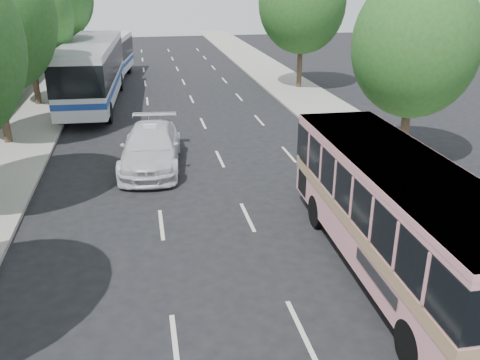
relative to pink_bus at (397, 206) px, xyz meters
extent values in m
plane|color=black|center=(-4.11, 0.13, -2.02)|extent=(120.00, 120.00, 0.00)
cube|color=#9E998E|center=(-12.61, 20.13, -1.94)|extent=(4.00, 90.00, 0.15)
cube|color=#9E998E|center=(4.39, 20.13, -1.96)|extent=(4.00, 90.00, 0.12)
cube|color=#9E998E|center=(-14.41, 20.13, -1.12)|extent=(0.30, 90.00, 1.50)
cylinder|color=#38281E|center=(-12.81, 14.13, -0.12)|extent=(0.36, 0.36, 3.80)
cylinder|color=#38281E|center=(-12.71, 22.13, -0.27)|extent=(0.36, 0.36, 3.50)
ellipsoid|color=#254C1B|center=(-12.71, 22.13, 3.41)|extent=(5.52, 5.52, 6.35)
cylinder|color=#38281E|center=(-12.61, 30.13, -0.02)|extent=(0.36, 0.36, 3.99)
cylinder|color=#38281E|center=(-12.81, 38.13, -0.15)|extent=(0.36, 0.36, 3.72)
cylinder|color=#38281E|center=(4.59, 8.13, -0.40)|extent=(0.36, 0.36, 3.23)
ellipsoid|color=#254C1B|center=(4.59, 8.13, 3.00)|extent=(5.10, 5.10, 5.87)
sphere|color=#254C1B|center=(4.99, 7.83, 4.02)|extent=(3.32, 3.31, 3.31)
cylinder|color=#38281E|center=(4.89, 24.13, -0.12)|extent=(0.36, 0.36, 3.80)
ellipsoid|color=#254C1B|center=(4.89, 24.13, 3.88)|extent=(6.00, 6.00, 6.90)
cube|color=pink|center=(0.00, 0.00, -0.13)|extent=(2.82, 10.19, 2.71)
cube|color=#9E7A59|center=(0.00, 0.00, -0.45)|extent=(2.86, 10.21, 0.35)
cube|color=black|center=(0.00, 0.00, 0.36)|extent=(2.87, 10.22, 1.11)
cube|color=pink|center=(0.00, 0.00, 1.14)|extent=(2.84, 10.21, 0.16)
cylinder|color=black|center=(-1.03, 3.07, -1.49)|extent=(0.33, 1.06, 1.05)
cylinder|color=black|center=(1.20, 3.01, -1.49)|extent=(0.33, 1.06, 1.05)
cylinder|color=black|center=(-1.21, -3.41, -1.49)|extent=(0.33, 1.06, 1.05)
imported|color=#EC1469|center=(-6.11, 9.78, -1.18)|extent=(2.04, 4.96, 1.68)
imported|color=silver|center=(-6.11, 9.74, -1.16)|extent=(3.01, 6.12, 1.71)
cube|color=silver|center=(-9.22, 21.76, 0.24)|extent=(3.40, 13.15, 3.31)
cube|color=black|center=(-9.22, 21.76, 0.64)|extent=(3.45, 13.18, 1.63)
cube|color=navy|center=(-9.22, 21.76, -0.60)|extent=(3.44, 13.17, 0.33)
cube|color=silver|center=(-9.22, 21.76, 1.82)|extent=(3.42, 13.17, 0.15)
cylinder|color=black|center=(-10.25, 25.94, -1.42)|extent=(0.41, 1.21, 1.19)
cylinder|color=black|center=(-7.79, 25.82, -1.42)|extent=(0.41, 1.21, 1.19)
cylinder|color=black|center=(-10.67, 17.26, -1.42)|extent=(0.41, 1.21, 1.19)
cylinder|color=black|center=(-8.21, 17.14, -1.42)|extent=(0.41, 1.21, 1.19)
cube|color=silver|center=(-8.66, 29.44, -0.15)|extent=(3.70, 10.97, 2.74)
cube|color=black|center=(-8.66, 29.44, 0.18)|extent=(3.76, 11.01, 1.35)
cube|color=navy|center=(-8.66, 29.44, -0.85)|extent=(3.74, 11.00, 0.27)
cube|color=silver|center=(-8.66, 29.44, 1.15)|extent=(3.72, 11.00, 0.13)
cylinder|color=black|center=(-9.19, 32.95, -1.52)|extent=(0.42, 1.02, 0.99)
cylinder|color=black|center=(-7.22, 32.69, -1.52)|extent=(0.42, 1.02, 0.99)
cylinder|color=black|center=(-10.15, 25.84, -1.52)|extent=(0.42, 1.02, 0.99)
cylinder|color=black|center=(-8.18, 25.58, -1.52)|extent=(0.42, 1.02, 0.99)
cube|color=silver|center=(-6.11, 9.78, -0.25)|extent=(0.55, 0.19, 0.18)
camera|label=1|loc=(-6.34, -11.02, 5.60)|focal=38.00mm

